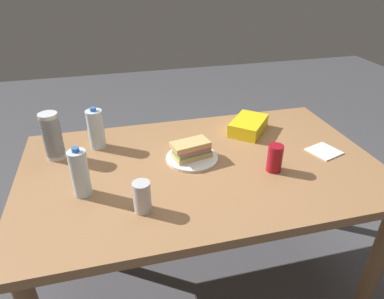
{
  "coord_description": "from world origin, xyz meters",
  "views": [
    {
      "loc": [
        0.37,
        1.26,
        1.6
      ],
      "look_at": [
        0.03,
        -0.06,
        0.82
      ],
      "focal_mm": 32.25,
      "sensor_mm": 36.0,
      "label": 1
    }
  ],
  "objects": [
    {
      "name": "ground_plane",
      "position": [
        0.0,
        0.0,
        0.0
      ],
      "size": [
        8.0,
        8.0,
        0.0
      ],
      "primitive_type": "plane",
      "color": "#4C4C51"
    },
    {
      "name": "soda_can_red",
      "position": [
        -0.29,
        0.12,
        0.83
      ],
      "size": [
        0.07,
        0.07,
        0.12
      ],
      "primitive_type": "cylinder",
      "color": "maroon",
      "rests_on": "dining_table"
    },
    {
      "name": "water_bottle_tall",
      "position": [
        0.51,
        0.09,
        0.87
      ],
      "size": [
        0.07,
        0.07,
        0.21
      ],
      "color": "silver",
      "rests_on": "dining_table"
    },
    {
      "name": "sandwich",
      "position": [
        0.03,
        -0.05,
        0.82
      ],
      "size": [
        0.2,
        0.13,
        0.08
      ],
      "color": "#DBB26B",
      "rests_on": "paper_plate"
    },
    {
      "name": "plastic_cup_stack",
      "position": [
        0.64,
        -0.23,
        0.88
      ],
      "size": [
        0.08,
        0.08,
        0.22
      ],
      "color": "silver",
      "rests_on": "dining_table"
    },
    {
      "name": "water_bottle_spare",
      "position": [
        0.45,
        -0.28,
        0.87
      ],
      "size": [
        0.08,
        0.08,
        0.21
      ],
      "color": "silver",
      "rests_on": "dining_table"
    },
    {
      "name": "chip_bag",
      "position": [
        -0.33,
        -0.25,
        0.81
      ],
      "size": [
        0.26,
        0.27,
        0.07
      ],
      "primitive_type": "cube",
      "rotation": [
        0.0,
        0.0,
        0.86
      ],
      "color": "yellow",
      "rests_on": "dining_table"
    },
    {
      "name": "paper_napkin",
      "position": [
        -0.6,
        0.04,
        0.77
      ],
      "size": [
        0.16,
        0.16,
        0.01
      ],
      "primitive_type": "cube",
      "rotation": [
        0.0,
        0.0,
        3.46
      ],
      "color": "white",
      "rests_on": "dining_table"
    },
    {
      "name": "dining_table",
      "position": [
        0.0,
        0.0,
        0.68
      ],
      "size": [
        1.59,
        0.96,
        0.77
      ],
      "color": "#9E7047",
      "rests_on": "ground_plane"
    },
    {
      "name": "soda_can_silver",
      "position": [
        0.29,
        0.25,
        0.83
      ],
      "size": [
        0.07,
        0.07,
        0.12
      ],
      "primitive_type": "cylinder",
      "color": "silver",
      "rests_on": "dining_table"
    },
    {
      "name": "paper_plate",
      "position": [
        0.03,
        -0.06,
        0.78
      ],
      "size": [
        0.24,
        0.24,
        0.01
      ],
      "primitive_type": "cylinder",
      "color": "white",
      "rests_on": "dining_table"
    }
  ]
}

